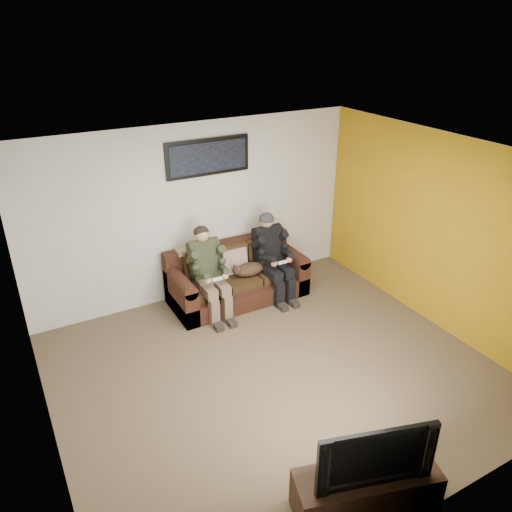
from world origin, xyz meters
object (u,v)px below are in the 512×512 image
person_right (272,252)px  framed_poster (208,157)px  sofa (236,278)px  tv_stand (366,490)px  television (372,449)px  cat (248,269)px  person_left (208,268)px

person_right → framed_poster: bearing=142.0°
sofa → tv_stand: sofa is taller
person_right → tv_stand: size_ratio=1.01×
person_right → television: size_ratio=1.25×
cat → framed_poster: bearing=120.5°
tv_stand → television: 0.49m
person_left → television: 3.61m
television → framed_poster: bearing=100.2°
person_left → person_right: 1.04m
framed_poster → person_right: bearing=-38.0°
person_right → framed_poster: (-0.72, 0.56, 1.40)m
sofa → person_left: (-0.52, -0.17, 0.39)m
person_left → television: bearing=-92.4°
cat → framed_poster: framed_poster is taller
cat → tv_stand: bearing=-102.4°
person_left → sofa: bearing=18.0°
person_right → tv_stand: person_right is taller
television → sofa: bearing=96.6°
cat → television: 3.70m
sofa → cat: sofa is taller
person_left → framed_poster: size_ratio=1.01×
sofa → television: television is taller
framed_poster → cat: bearing=-59.5°
sofa → cat: size_ratio=3.07×
person_left → person_right: (1.04, 0.00, 0.00)m
sofa → person_right: bearing=-17.9°
person_left → tv_stand: (-0.15, -3.60, -0.50)m
person_right → television: (-1.19, -3.60, -0.02)m
framed_poster → person_left: bearing=-119.5°
cat → sofa: bearing=128.3°
framed_poster → television: framed_poster is taller
sofa → framed_poster: bearing=116.9°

